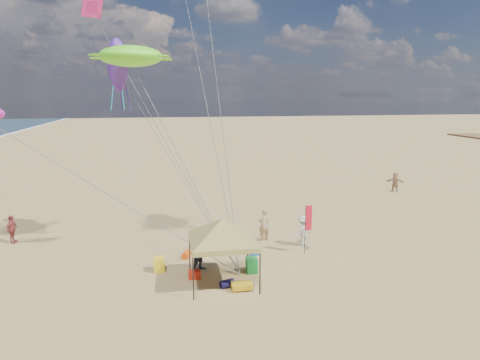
{
  "coord_description": "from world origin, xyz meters",
  "views": [
    {
      "loc": [
        -3.99,
        -17.44,
        8.25
      ],
      "look_at": [
        0.0,
        3.0,
        4.0
      ],
      "focal_mm": 31.46,
      "sensor_mm": 36.0,
      "label": 1
    }
  ],
  "objects": [
    {
      "name": "crate_grey",
      "position": [
        -0.35,
        -1.03,
        0.14
      ],
      "size": [
        0.34,
        0.3,
        0.28
      ],
      "primitive_type": "cube",
      "color": "slate",
      "rests_on": "ground"
    },
    {
      "name": "chair_green",
      "position": [
        0.11,
        0.71,
        0.35
      ],
      "size": [
        0.5,
        0.5,
        0.7
      ],
      "primitive_type": "cube",
      "color": "#198A31",
      "rests_on": "ground"
    },
    {
      "name": "person_near_b",
      "position": [
        -2.2,
        1.38,
        0.92
      ],
      "size": [
        1.13,
        1.09,
        1.83
      ],
      "primitive_type": "imported",
      "rotation": [
        0.0,
        0.0,
        0.64
      ],
      "color": "#333B46",
      "rests_on": "ground"
    },
    {
      "name": "person_near_c",
      "position": [
        3.69,
        3.69,
        0.85
      ],
      "size": [
        1.25,
        1.01,
        1.7
      ],
      "primitive_type": "imported",
      "rotation": [
        0.0,
        0.0,
        3.54
      ],
      "color": "silver",
      "rests_on": "ground"
    },
    {
      "name": "cooler_blue",
      "position": [
        0.72,
        2.86,
        0.19
      ],
      "size": [
        0.54,
        0.38,
        0.38
      ],
      "primitive_type": "cube",
      "color": "#165CB5",
      "rests_on": "ground"
    },
    {
      "name": "person_far_c",
      "position": [
        15.92,
        14.72,
        0.86
      ],
      "size": [
        1.59,
        1.32,
        1.71
      ],
      "primitive_type": "imported",
      "rotation": [
        0.0,
        0.0,
        5.68
      ],
      "color": "tan",
      "rests_on": "ground"
    },
    {
      "name": "beach_cart",
      "position": [
        -0.7,
        -1.03,
        0.2
      ],
      "size": [
        0.9,
        0.5,
        0.24
      ],
      "primitive_type": "cube",
      "color": "gold",
      "rests_on": "ground"
    },
    {
      "name": "chair_yellow",
      "position": [
        -4.17,
        1.66,
        0.35
      ],
      "size": [
        0.5,
        0.5,
        0.7
      ],
      "primitive_type": "cube",
      "color": "yellow",
      "rests_on": "ground"
    },
    {
      "name": "turtle_kite",
      "position": [
        -5.16,
        4.77,
        10.1
      ],
      "size": [
        3.52,
        3.02,
        1.04
      ],
      "primitive_type": "ellipsoid",
      "rotation": [
        0.0,
        0.0,
        -0.18
      ],
      "color": "#6BFF24",
      "rests_on": "ground"
    },
    {
      "name": "bag_orange",
      "position": [
        -2.79,
        3.09,
        0.18
      ],
      "size": [
        0.54,
        0.69,
        0.36
      ],
      "primitive_type": "cylinder",
      "rotation": [
        0.0,
        1.57,
        1.22
      ],
      "color": "#FB520D",
      "rests_on": "ground"
    },
    {
      "name": "stunt_kite_pink",
      "position": [
        -7.81,
        12.41,
        13.75
      ],
      "size": [
        1.45,
        1.24,
        1.23
      ],
      "primitive_type": "cube",
      "rotation": [
        0.44,
        0.0,
        0.59
      ],
      "color": "#F62B87",
      "rests_on": "ground"
    },
    {
      "name": "canopy_tent",
      "position": [
        -1.4,
        -0.16,
        2.87
      ],
      "size": [
        5.59,
        5.59,
        3.44
      ],
      "color": "black",
      "rests_on": "ground"
    },
    {
      "name": "bag_navy",
      "position": [
        -1.29,
        -0.65,
        0.18
      ],
      "size": [
        0.69,
        0.54,
        0.36
      ],
      "primitive_type": "cylinder",
      "rotation": [
        0.0,
        1.57,
        0.35
      ],
      "color": "#0F0C36",
      "rests_on": "ground"
    },
    {
      "name": "person_far_a",
      "position": [
        -12.27,
        7.19,
        0.81
      ],
      "size": [
        0.61,
        1.02,
        1.62
      ],
      "primitive_type": "imported",
      "rotation": [
        0.0,
        0.0,
        1.33
      ],
      "color": "#9E3D3C",
      "rests_on": "ground"
    },
    {
      "name": "feather_flag",
      "position": [
        3.5,
        2.49,
        1.79
      ],
      "size": [
        0.4,
        0.13,
        2.66
      ],
      "color": "black",
      "rests_on": "ground"
    },
    {
      "name": "cooler_red",
      "position": [
        -2.6,
        0.55,
        0.19
      ],
      "size": [
        0.54,
        0.38,
        0.38
      ],
      "primitive_type": "cube",
      "color": "red",
      "rests_on": "ground"
    },
    {
      "name": "person_near_a",
      "position": [
        1.77,
        4.92,
        0.94
      ],
      "size": [
        0.77,
        0.6,
        1.88
      ],
      "primitive_type": "imported",
      "rotation": [
        0.0,
        0.0,
        3.39
      ],
      "color": "tan",
      "rests_on": "ground"
    },
    {
      "name": "ground",
      "position": [
        0.0,
        0.0,
        0.0
      ],
      "size": [
        280.0,
        280.0,
        0.0
      ],
      "primitive_type": "plane",
      "color": "tan",
      "rests_on": "ground"
    },
    {
      "name": "squid_kite",
      "position": [
        -5.96,
        6.6,
        9.79
      ],
      "size": [
        1.34,
        1.34,
        2.81
      ],
      "primitive_type": "ellipsoid",
      "rotation": [
        0.0,
        0.0,
        0.29
      ],
      "color": "#5829A7",
      "rests_on": "ground"
    }
  ]
}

